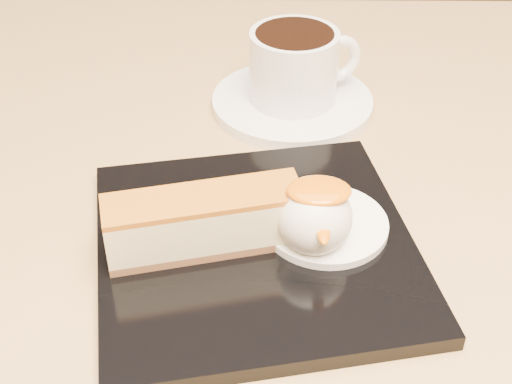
{
  "coord_description": "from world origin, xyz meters",
  "views": [
    {
      "loc": [
        0.0,
        -0.43,
        1.07
      ],
      "look_at": [
        -0.0,
        -0.04,
        0.76
      ],
      "focal_mm": 50.0,
      "sensor_mm": 36.0,
      "label": 1
    }
  ],
  "objects_px": {
    "ice_cream_scoop": "(315,218)",
    "table": "(261,336)",
    "cheesecake": "(204,221)",
    "coffee_cup": "(296,65)",
    "dessert_plate": "(256,247)",
    "saucer": "(292,102)"
  },
  "relations": [
    {
      "from": "table",
      "to": "saucer",
      "type": "relative_size",
      "value": 5.33
    },
    {
      "from": "cheesecake",
      "to": "dessert_plate",
      "type": "bearing_deg",
      "value": -5.58
    },
    {
      "from": "table",
      "to": "saucer",
      "type": "xyz_separation_m",
      "value": [
        0.03,
        0.15,
        0.16
      ]
    },
    {
      "from": "table",
      "to": "saucer",
      "type": "bearing_deg",
      "value": 79.16
    },
    {
      "from": "cheesecake",
      "to": "coffee_cup",
      "type": "xyz_separation_m",
      "value": [
        0.07,
        0.21,
        0.01
      ]
    },
    {
      "from": "cheesecake",
      "to": "saucer",
      "type": "xyz_separation_m",
      "value": [
        0.07,
        0.21,
        -0.03
      ]
    },
    {
      "from": "cheesecake",
      "to": "ice_cream_scoop",
      "type": "xyz_separation_m",
      "value": [
        0.08,
        0.0,
        0.0
      ]
    },
    {
      "from": "coffee_cup",
      "to": "table",
      "type": "bearing_deg",
      "value": -122.02
    },
    {
      "from": "table",
      "to": "coffee_cup",
      "type": "bearing_deg",
      "value": 78.49
    },
    {
      "from": "ice_cream_scoop",
      "to": "cheesecake",
      "type": "bearing_deg",
      "value": 180.0
    },
    {
      "from": "table",
      "to": "ice_cream_scoop",
      "type": "bearing_deg",
      "value": -60.18
    },
    {
      "from": "saucer",
      "to": "coffee_cup",
      "type": "distance_m",
      "value": 0.04
    },
    {
      "from": "ice_cream_scoop",
      "to": "table",
      "type": "bearing_deg",
      "value": 119.82
    },
    {
      "from": "table",
      "to": "coffee_cup",
      "type": "xyz_separation_m",
      "value": [
        0.03,
        0.15,
        0.2
      ]
    },
    {
      "from": "dessert_plate",
      "to": "ice_cream_scoop",
      "type": "xyz_separation_m",
      "value": [
        0.04,
        -0.01,
        0.03
      ]
    },
    {
      "from": "saucer",
      "to": "cheesecake",
      "type": "bearing_deg",
      "value": -107.79
    },
    {
      "from": "cheesecake",
      "to": "ice_cream_scoop",
      "type": "height_order",
      "value": "ice_cream_scoop"
    },
    {
      "from": "table",
      "to": "dessert_plate",
      "type": "bearing_deg",
      "value": -93.97
    },
    {
      "from": "coffee_cup",
      "to": "cheesecake",
      "type": "bearing_deg",
      "value": -128.72
    },
    {
      "from": "dessert_plate",
      "to": "saucer",
      "type": "height_order",
      "value": "dessert_plate"
    },
    {
      "from": "table",
      "to": "dessert_plate",
      "type": "xyz_separation_m",
      "value": [
        -0.0,
        -0.06,
        0.16
      ]
    },
    {
      "from": "cheesecake",
      "to": "coffee_cup",
      "type": "height_order",
      "value": "coffee_cup"
    }
  ]
}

